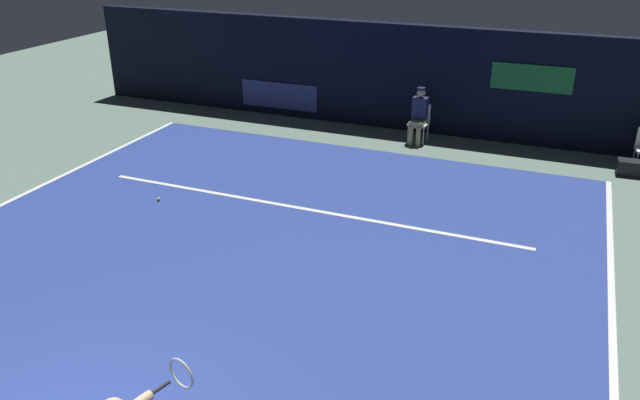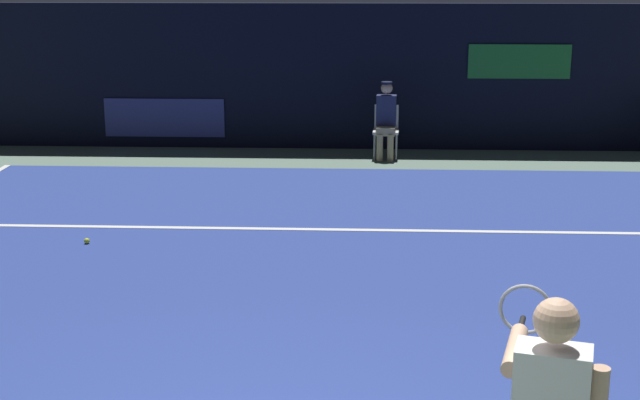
# 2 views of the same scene
# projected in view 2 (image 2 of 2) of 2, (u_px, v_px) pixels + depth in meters

# --- Properties ---
(ground_plane) EXTENTS (33.16, 33.16, 0.00)m
(ground_plane) POSITION_uv_depth(u_px,v_px,m) (302.00, 282.00, 9.53)
(ground_plane) COLOR slate
(court_surface) EXTENTS (10.64, 10.89, 0.01)m
(court_surface) POSITION_uv_depth(u_px,v_px,m) (302.00, 281.00, 9.53)
(court_surface) COLOR navy
(court_surface) RESTS_ON ground
(line_service) EXTENTS (8.30, 0.10, 0.01)m
(line_service) POSITION_uv_depth(u_px,v_px,m) (312.00, 229.00, 11.37)
(line_service) COLOR white
(line_service) RESTS_ON court_surface
(back_wall) EXTENTS (17.00, 0.33, 2.60)m
(back_wall) POSITION_uv_depth(u_px,v_px,m) (327.00, 77.00, 16.28)
(back_wall) COLOR black
(back_wall) RESTS_ON ground
(line_judge_on_chair) EXTENTS (0.46, 0.55, 1.32)m
(line_judge_on_chair) POSITION_uv_depth(u_px,v_px,m) (386.00, 119.00, 15.48)
(line_judge_on_chair) COLOR white
(line_judge_on_chair) RESTS_ON ground
(tennis_ball) EXTENTS (0.07, 0.07, 0.07)m
(tennis_ball) POSITION_uv_depth(u_px,v_px,m) (87.00, 241.00, 10.79)
(tennis_ball) COLOR #CCE033
(tennis_ball) RESTS_ON court_surface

